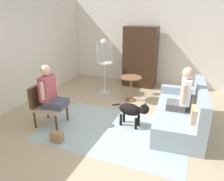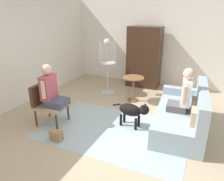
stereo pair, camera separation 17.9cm
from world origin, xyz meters
name	(u,v)px [view 1 (the left image)]	position (x,y,z in m)	size (l,w,h in m)	color
ground_plane	(116,127)	(0.00, 0.00, 0.00)	(7.56, 7.56, 0.00)	tan
back_wall	(152,43)	(0.00, 3.21, 1.31)	(5.99, 0.12, 2.63)	silver
left_wall	(17,53)	(-2.75, 0.30, 1.31)	(0.12, 6.90, 2.63)	silver
area_rug	(114,130)	(0.03, -0.14, 0.00)	(2.95, 1.90, 0.01)	#9EB2B7
couch	(183,114)	(1.28, 0.52, 0.31)	(1.07, 1.97, 0.92)	#8EA0AD
armchair	(45,102)	(-1.45, -0.41, 0.51)	(0.66, 0.63, 0.87)	#4C331E
person_on_couch	(183,93)	(1.24, 0.49, 0.79)	(0.46, 0.52, 0.89)	#4E4C4F
person_on_armchair	(50,91)	(-1.29, -0.39, 0.78)	(0.50, 0.56, 0.88)	#44475C
round_end_table	(131,84)	(-0.14, 1.48, 0.47)	(0.56, 0.56, 0.67)	brown
dog	(133,110)	(0.31, 0.17, 0.38)	(0.83, 0.31, 0.59)	black
bird_cage_stand	(104,63)	(-1.02, 1.72, 0.91)	(0.47, 0.47, 1.59)	silver
armoire_cabinet	(140,57)	(-0.27, 2.80, 0.93)	(1.00, 0.56, 1.86)	#382316
handbag	(57,137)	(-0.83, -0.91, 0.10)	(0.24, 0.14, 0.20)	#99724C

